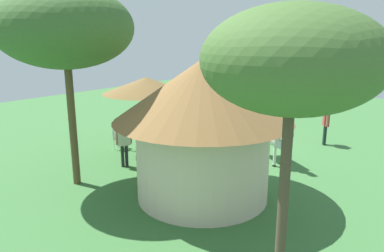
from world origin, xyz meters
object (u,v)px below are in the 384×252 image
Objects in this scene: patio_chair_near_lawn at (118,137)px; zebra_nearest_camera at (191,114)px; guest_beside_umbrella at (124,141)px; thatched_hut at (203,120)px; patio_chair_near_hut at (155,148)px; acacia_tree_left_background at (65,28)px; standing_watcher at (326,122)px; shade_umbrella at (146,85)px; patio_dining_table at (148,135)px; patio_chair_east_end at (175,134)px; acacia_tree_behind_hut at (292,61)px; striped_lounge_chair at (226,141)px; zebra_by_umbrella at (272,135)px.

patio_chair_near_lawn is 3.91m from zebra_nearest_camera.
patio_chair_near_lawn is 0.56× the size of guest_beside_umbrella.
thatched_hut reaches higher than patio_chair_near_hut.
standing_watcher is at bearing -117.05° from acacia_tree_left_background.
thatched_hut is at bearing 154.84° from shade_umbrella.
patio_chair_near_lawn reaches higher than patio_dining_table.
acacia_tree_behind_hut reaches higher than patio_chair_east_end.
standing_watcher is (-4.98, -4.12, 0.50)m from patio_chair_east_end.
acacia_tree_behind_hut is at bearing 52.12° from zebra_nearest_camera.
thatched_hut is 0.84× the size of acacia_tree_left_background.
patio_chair_near_lawn is 10.52m from acacia_tree_behind_hut.
patio_chair_east_end is 2.23m from striped_lounge_chair.
thatched_hut is at bearing -33.59° from acacia_tree_behind_hut.
acacia_tree_left_background is at bearing 108.35° from patio_chair_east_end.
patio_chair_near_lawn is 1.00× the size of patio_chair_near_hut.
guest_beside_umbrella is at bearing -19.70° from acacia_tree_behind_hut.
shade_umbrella is at bearing -90.00° from patio_dining_table.
thatched_hut is at bearing -80.55° from patio_chair_near_hut.
acacia_tree_left_background is at bearing -4.81° from acacia_tree_behind_hut.
acacia_tree_behind_hut reaches higher than patio_chair_near_lawn.
patio_dining_table is at bearing 90.00° from patio_chair_near_lawn.
patio_chair_near_hut is 0.56× the size of guest_beside_umbrella.
zebra_by_umbrella is at bearing 89.07° from patio_chair_near_lawn.
zebra_by_umbrella reaches higher than patio_chair_near_lawn.
acacia_tree_behind_hut is (-3.39, 6.43, 3.19)m from zebra_by_umbrella.
striped_lounge_chair is at bearing -170.09° from guest_beside_umbrella.
zebra_by_umbrella is at bearing -19.08° from patio_chair_near_hut.
thatched_hut is at bearing 154.84° from patio_dining_table.
zebra_nearest_camera is at bearing 142.37° from patio_chair_near_lawn.
patio_chair_near_lawn is (1.19, 0.57, -2.18)m from shade_umbrella.
zebra_by_umbrella is (-5.69, -2.60, 0.48)m from patio_chair_near_lawn.
standing_watcher is (-5.32, -5.39, 0.35)m from patio_dining_table.
patio_chair_near_lawn is at bearing 118.75° from patio_chair_near_hut.
shade_umbrella reaches higher than patio_chair_near_lawn.
shade_umbrella is at bearing -130.69° from guest_beside_umbrella.
striped_lounge_chair is at bearing -64.59° from thatched_hut.
patio_chair_east_end is at bearing 101.14° from standing_watcher.
acacia_tree_behind_hut is 0.85× the size of acacia_tree_left_background.
guest_beside_umbrella is at bearing -90.82° from acacia_tree_left_background.
patio_dining_table is at bearing 11.38° from zebra_nearest_camera.
acacia_tree_left_background is at bearing 12.99° from zebra_nearest_camera.
patio_chair_near_lawn is at bearing 37.76° from striped_lounge_chair.
zebra_by_umbrella is 0.33× the size of acacia_tree_left_background.
patio_chair_near_lawn is 0.15× the size of acacia_tree_left_background.
acacia_tree_behind_hut reaches higher than zebra_nearest_camera.
standing_watcher is 0.28× the size of acacia_tree_left_background.
shade_umbrella is 4.12m from striped_lounge_chair.
striped_lounge_chair is (2.16, -4.55, -2.04)m from thatched_hut.
zebra_nearest_camera is 1.10× the size of zebra_by_umbrella.
patio_dining_table is at bearing -29.13° from acacia_tree_behind_hut.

